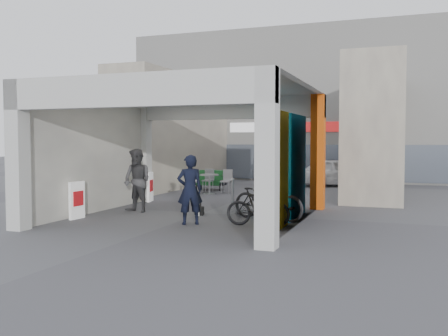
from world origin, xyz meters
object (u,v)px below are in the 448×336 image
at_px(man_back_turned, 137,181).
at_px(bicycle_rear, 258,207).
at_px(bicycle_front, 268,200).
at_px(white_van, 338,172).
at_px(man_with_dog, 190,190).
at_px(man_crates, 271,167).
at_px(cafe_set, 209,185).
at_px(produce_stand, 210,182).
at_px(man_elderly, 288,182).
at_px(border_collie, 199,207).

xyz_separation_m(man_back_turned, bicycle_rear, (3.99, -1.11, -0.46)).
xyz_separation_m(bicycle_front, white_van, (0.50, 10.68, 0.10)).
bearing_deg(man_with_dog, man_crates, -118.45).
distance_m(bicycle_front, white_van, 10.69).
height_order(cafe_set, bicycle_front, bicycle_front).
xyz_separation_m(man_crates, white_van, (2.91, 1.01, -0.24)).
xyz_separation_m(cafe_set, man_crates, (1.57, 3.86, 0.56)).
bearing_deg(produce_stand, white_van, 39.88).
distance_m(man_elderly, man_crates, 8.03).
height_order(produce_stand, border_collie, produce_stand).
height_order(bicycle_rear, white_van, white_van).
relative_size(border_collie, white_van, 0.16).
bearing_deg(man_back_turned, man_crates, 95.51).
bearing_deg(produce_stand, bicycle_front, -54.57).
distance_m(produce_stand, man_with_dog, 8.85).
relative_size(produce_stand, white_van, 0.33).
relative_size(cafe_set, produce_stand, 1.23).
xyz_separation_m(border_collie, white_van, (2.56, 10.55, 0.41)).
relative_size(man_back_turned, man_elderly, 1.10).
height_order(border_collie, bicycle_front, bicycle_front).
relative_size(produce_stand, border_collie, 2.09).
height_order(produce_stand, man_crates, man_crates).
relative_size(produce_stand, man_with_dog, 0.72).
bearing_deg(border_collie, man_with_dog, -90.48).
bearing_deg(man_with_dog, produce_stand, -104.21).
relative_size(cafe_set, bicycle_rear, 0.99).
bearing_deg(man_crates, border_collie, 72.76).
height_order(cafe_set, man_elderly, man_elderly).
relative_size(bicycle_front, bicycle_rear, 1.31).
distance_m(cafe_set, man_back_turned, 5.74).
xyz_separation_m(man_back_turned, man_crates, (1.57, 9.57, -0.04)).
relative_size(border_collie, man_crates, 0.34).
relative_size(man_back_turned, man_crates, 1.05).
bearing_deg(man_elderly, bicycle_rear, -78.63).
bearing_deg(bicycle_rear, cafe_set, 25.30).
distance_m(border_collie, man_with_dog, 1.66).
height_order(produce_stand, man_with_dog, man_with_dog).
bearing_deg(border_collie, man_elderly, 26.72).
height_order(produce_stand, bicycle_rear, bicycle_rear).
xyz_separation_m(produce_stand, border_collie, (2.36, -6.91, -0.09)).
bearing_deg(bicycle_front, bicycle_rear, -163.79).
relative_size(man_elderly, bicycle_front, 0.82).
relative_size(man_with_dog, bicycle_rear, 1.11).
bearing_deg(cafe_set, man_with_dog, -72.10).
xyz_separation_m(man_back_turned, white_van, (4.49, 10.58, -0.28)).
height_order(man_back_turned, man_crates, man_back_turned).
height_order(border_collie, man_with_dog, man_with_dog).
xyz_separation_m(man_with_dog, bicycle_rear, (1.67, 0.34, -0.40)).
xyz_separation_m(cafe_set, man_elderly, (4.04, -3.78, 0.51)).
relative_size(man_back_turned, white_van, 0.49).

